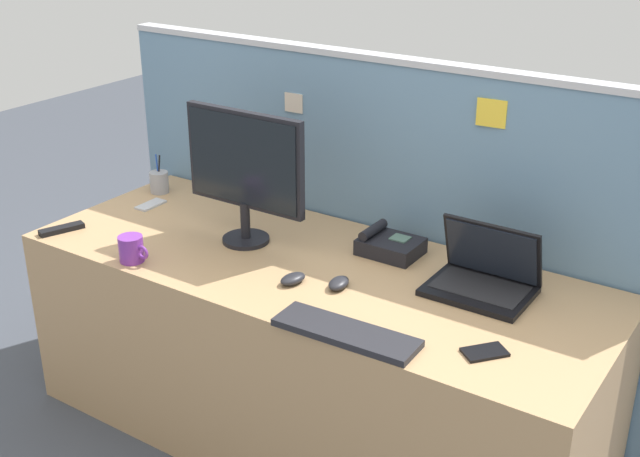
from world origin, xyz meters
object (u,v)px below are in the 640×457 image
(cell_phone_black_slab, at_px, (485,352))
(cell_phone_silver_slab, at_px, (151,205))
(desktop_monitor, at_px, (245,167))
(laptop, at_px, (484,275))
(desk_phone, at_px, (389,245))
(computer_mouse_left_hand, at_px, (293,279))
(keyboard_main, at_px, (346,333))
(pen_cup, at_px, (159,182))
(coffee_mug, at_px, (132,249))
(computer_mouse_right_hand, at_px, (339,283))
(tv_remote, at_px, (62,229))

(cell_phone_black_slab, bearing_deg, cell_phone_silver_slab, -151.03)
(desktop_monitor, distance_m, laptop, 0.93)
(desk_phone, bearing_deg, computer_mouse_left_hand, -111.74)
(laptop, xyz_separation_m, desk_phone, (-0.40, 0.07, -0.02))
(desktop_monitor, height_order, desk_phone, desktop_monitor)
(laptop, distance_m, computer_mouse_left_hand, 0.63)
(keyboard_main, height_order, pen_cup, pen_cup)
(keyboard_main, xyz_separation_m, pen_cup, (-1.31, 0.57, 0.04))
(cell_phone_black_slab, height_order, coffee_mug, coffee_mug)
(cell_phone_silver_slab, relative_size, cell_phone_black_slab, 1.04)
(cell_phone_silver_slab, xyz_separation_m, coffee_mug, (0.32, -0.42, 0.04))
(pen_cup, height_order, cell_phone_black_slab, pen_cup)
(pen_cup, bearing_deg, keyboard_main, -23.48)
(desktop_monitor, height_order, keyboard_main, desktop_monitor)
(keyboard_main, relative_size, computer_mouse_left_hand, 4.52)
(desktop_monitor, bearing_deg, computer_mouse_left_hand, -28.62)
(keyboard_main, relative_size, cell_phone_black_slab, 3.59)
(keyboard_main, relative_size, computer_mouse_right_hand, 4.52)
(keyboard_main, bearing_deg, computer_mouse_right_hand, 124.52)
(cell_phone_black_slab, bearing_deg, computer_mouse_left_hand, -144.92)
(laptop, bearing_deg, computer_mouse_left_hand, -150.60)
(desktop_monitor, xyz_separation_m, cell_phone_black_slab, (1.06, -0.24, -0.29))
(laptop, height_order, desk_phone, laptop)
(computer_mouse_left_hand, bearing_deg, desk_phone, 79.17)
(tv_remote, bearing_deg, cell_phone_black_slab, 23.89)
(cell_phone_black_slab, bearing_deg, desk_phone, -178.75)
(tv_remote, bearing_deg, desktop_monitor, 47.90)
(desk_phone, height_order, keyboard_main, desk_phone)
(pen_cup, height_order, tv_remote, pen_cup)
(keyboard_main, bearing_deg, desktop_monitor, 148.67)
(computer_mouse_left_hand, height_order, tv_remote, computer_mouse_left_hand)
(cell_phone_black_slab, distance_m, coffee_mug, 1.29)
(desk_phone, relative_size, computer_mouse_right_hand, 2.14)
(computer_mouse_left_hand, height_order, cell_phone_black_slab, computer_mouse_left_hand)
(laptop, distance_m, pen_cup, 1.53)
(computer_mouse_left_hand, height_order, cell_phone_silver_slab, computer_mouse_left_hand)
(computer_mouse_right_hand, bearing_deg, pen_cup, 156.35)
(desktop_monitor, distance_m, tv_remote, 0.78)
(keyboard_main, xyz_separation_m, coffee_mug, (-0.90, 0.01, 0.04))
(desk_phone, xyz_separation_m, tv_remote, (-1.15, -0.53, -0.02))
(desktop_monitor, bearing_deg, desk_phone, 21.67)
(keyboard_main, height_order, cell_phone_black_slab, keyboard_main)
(desktop_monitor, xyz_separation_m, desk_phone, (0.50, 0.20, -0.26))
(pen_cup, bearing_deg, coffee_mug, -54.07)
(desktop_monitor, height_order, cell_phone_black_slab, desktop_monitor)
(desktop_monitor, relative_size, cell_phone_black_slab, 4.02)
(coffee_mug, bearing_deg, computer_mouse_right_hand, 18.29)
(keyboard_main, distance_m, coffee_mug, 0.90)
(computer_mouse_right_hand, distance_m, cell_phone_black_slab, 0.58)
(computer_mouse_right_hand, distance_m, computer_mouse_left_hand, 0.16)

